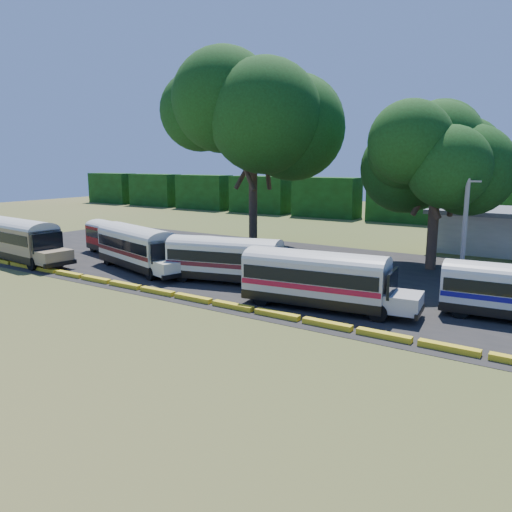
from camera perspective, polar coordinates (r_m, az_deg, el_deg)
The scene contains 12 objects.
ground at distance 31.16m, azimuth -10.49°, elevation -5.05°, with size 160.00×160.00×0.00m, color #34521B.
asphalt_strip at distance 39.87m, azimuth 2.57°, elevation -1.38°, with size 64.00×24.00×0.02m, color black.
curb at distance 31.82m, azimuth -9.25°, elevation -4.39°, with size 53.70×0.45×0.30m.
treeline_backdrop at distance 72.78m, azimuth 16.67°, elevation 6.08°, with size 130.00×4.00×6.00m.
bus_beige at distance 46.52m, azimuth -25.45°, elevation 1.94°, with size 11.29×3.69×3.65m.
bus_red at distance 46.81m, azimuth -15.75°, elevation 2.15°, with size 9.32×4.43×2.98m.
bus_cream_west at distance 39.97m, azimuth -13.36°, elevation 1.18°, with size 10.73×5.36×3.43m.
bus_cream_east at distance 34.86m, azimuth -3.30°, elevation -0.12°, with size 10.09×4.73×3.22m.
bus_white_red at distance 28.90m, azimuth 7.16°, elevation -2.32°, with size 10.40×3.74×3.34m.
tree_west at distance 47.82m, azimuth -0.35°, elevation 15.94°, with size 12.86×12.86×17.45m.
tree_center at distance 40.98m, azimuth 20.09°, elevation 11.47°, with size 9.51×9.51×12.89m.
utility_pole at distance 35.72m, azimuth 22.71°, elevation 2.64°, with size 1.60×0.30×7.50m.
Camera 1 is at (20.93, -21.50, 8.40)m, focal length 35.00 mm.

